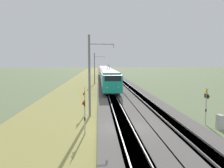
{
  "coord_description": "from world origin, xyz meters",
  "views": [
    {
      "loc": [
        -16.99,
        2.11,
        5.57
      ],
      "look_at": [
        16.03,
        0.0,
        2.16
      ],
      "focal_mm": 35.0,
      "sensor_mm": 36.0,
      "label": 1
    }
  ],
  "objects_px": {
    "catenary_mast_near": "(90,75)",
    "equipment_cabinet": "(220,122)",
    "crossing_signal_near": "(84,110)",
    "crossing_signal_far": "(206,103)",
    "crossing_signal_aux": "(85,99)",
    "catenary_mast_mid": "(95,68)",
    "passenger_train": "(106,73)"
  },
  "relations": [
    {
      "from": "crossing_signal_far",
      "to": "catenary_mast_near",
      "type": "distance_m",
      "value": 11.01
    },
    {
      "from": "catenary_mast_near",
      "to": "equipment_cabinet",
      "type": "xyz_separation_m",
      "value": [
        -4.68,
        -10.8,
        -3.61
      ]
    },
    {
      "from": "equipment_cabinet",
      "to": "catenary_mast_mid",
      "type": "bearing_deg",
      "value": 16.63
    },
    {
      "from": "crossing_signal_near",
      "to": "crossing_signal_far",
      "type": "bearing_deg",
      "value": -168.81
    },
    {
      "from": "passenger_train",
      "to": "catenary_mast_mid",
      "type": "distance_m",
      "value": 8.31
    },
    {
      "from": "crossing_signal_aux",
      "to": "crossing_signal_near",
      "type": "bearing_deg",
      "value": 93.46
    },
    {
      "from": "catenary_mast_mid",
      "to": "crossing_signal_near",
      "type": "bearing_deg",
      "value": 179.62
    },
    {
      "from": "crossing_signal_near",
      "to": "catenary_mast_mid",
      "type": "height_order",
      "value": "catenary_mast_mid"
    },
    {
      "from": "crossing_signal_near",
      "to": "equipment_cabinet",
      "type": "bearing_deg",
      "value": -176.05
    },
    {
      "from": "catenary_mast_mid",
      "to": "crossing_signal_far",
      "type": "bearing_deg",
      "value": -163.62
    },
    {
      "from": "crossing_signal_far",
      "to": "catenary_mast_near",
      "type": "height_order",
      "value": "catenary_mast_near"
    },
    {
      "from": "crossing_signal_far",
      "to": "crossing_signal_aux",
      "type": "xyz_separation_m",
      "value": [
        3.74,
        10.84,
        -0.18
      ]
    },
    {
      "from": "equipment_cabinet",
      "to": "catenary_mast_near",
      "type": "bearing_deg",
      "value": 66.58
    },
    {
      "from": "passenger_train",
      "to": "crossing_signal_aux",
      "type": "relative_size",
      "value": 19.5
    },
    {
      "from": "crossing_signal_far",
      "to": "equipment_cabinet",
      "type": "xyz_separation_m",
      "value": [
        -1.31,
        -0.56,
        -1.39
      ]
    },
    {
      "from": "catenary_mast_mid",
      "to": "equipment_cabinet",
      "type": "height_order",
      "value": "catenary_mast_mid"
    },
    {
      "from": "catenary_mast_near",
      "to": "crossing_signal_near",
      "type": "bearing_deg",
      "value": 177.43
    },
    {
      "from": "catenary_mast_near",
      "to": "equipment_cabinet",
      "type": "distance_m",
      "value": 12.31
    },
    {
      "from": "passenger_train",
      "to": "catenary_mast_near",
      "type": "relative_size",
      "value": 7.2
    },
    {
      "from": "passenger_train",
      "to": "crossing_signal_far",
      "type": "xyz_separation_m",
      "value": [
        -42.43,
        -7.33,
        -0.29
      ]
    },
    {
      "from": "catenary_mast_near",
      "to": "equipment_cabinet",
      "type": "relative_size",
      "value": 6.66
    },
    {
      "from": "crossing_signal_near",
      "to": "crossing_signal_far",
      "type": "xyz_separation_m",
      "value": [
        2.08,
        -10.49,
        0.06
      ]
    },
    {
      "from": "equipment_cabinet",
      "to": "crossing_signal_near",
      "type": "bearing_deg",
      "value": 93.95
    },
    {
      "from": "crossing_signal_near",
      "to": "catenary_mast_near",
      "type": "distance_m",
      "value": 5.91
    },
    {
      "from": "passenger_train",
      "to": "crossing_signal_far",
      "type": "relative_size",
      "value": 17.86
    },
    {
      "from": "crossing_signal_far",
      "to": "equipment_cabinet",
      "type": "distance_m",
      "value": 1.99
    },
    {
      "from": "passenger_train",
      "to": "crossing_signal_near",
      "type": "bearing_deg",
      "value": -4.05
    },
    {
      "from": "crossing_signal_aux",
      "to": "catenary_mast_mid",
      "type": "xyz_separation_m",
      "value": [
        31.09,
        -0.6,
        2.15
      ]
    },
    {
      "from": "crossing_signal_aux",
      "to": "equipment_cabinet",
      "type": "relative_size",
      "value": 2.46
    },
    {
      "from": "crossing_signal_near",
      "to": "crossing_signal_far",
      "type": "relative_size",
      "value": 0.97
    },
    {
      "from": "catenary_mast_near",
      "to": "catenary_mast_mid",
      "type": "relative_size",
      "value": 1.07
    },
    {
      "from": "crossing_signal_aux",
      "to": "catenary_mast_near",
      "type": "relative_size",
      "value": 0.37
    }
  ]
}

